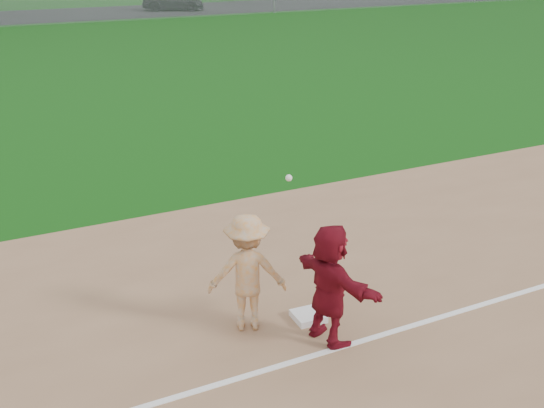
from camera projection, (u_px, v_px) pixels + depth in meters
name	position (u px, v px, depth m)	size (l,w,h in m)	color
ground	(319.00, 319.00, 9.99)	(160.00, 160.00, 0.00)	#10490E
foul_line	(349.00, 345.00, 9.31)	(60.00, 0.10, 0.01)	white
first_base	(308.00, 316.00, 9.94)	(0.43, 0.43, 0.10)	white
base_runner	(330.00, 284.00, 9.14)	(1.60, 0.51, 1.72)	maroon
car_right	(173.00, 1.00, 53.17)	(1.95, 4.80, 1.39)	black
first_base_play	(247.00, 273.00, 9.47)	(1.27, 1.02, 2.26)	#ACACAF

